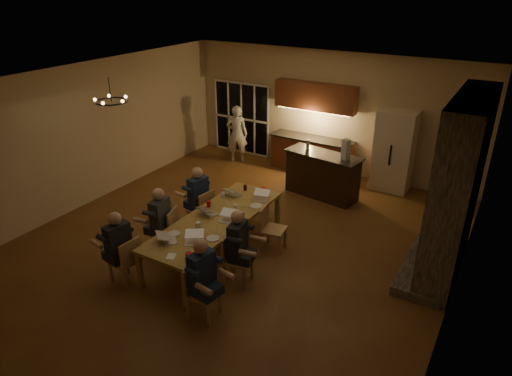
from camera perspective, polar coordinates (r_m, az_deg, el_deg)
The scene contains 45 objects.
floor at distance 9.26m, azimuth -2.32°, elevation -6.80°, with size 9.00×9.00×0.00m, color brown.
back_wall at distance 12.36m, azimuth 9.11°, elevation 9.29°, with size 8.00×0.04×3.20m, color tan.
left_wall at distance 11.12m, azimuth -20.28°, elevation 6.29°, with size 0.04×9.00×3.20m, color tan.
right_wall at distance 7.36m, azimuth 24.87°, elevation -3.97°, with size 0.04×9.00×3.20m, color tan.
ceiling at distance 8.05m, azimuth -2.73°, elevation 13.10°, with size 8.00×9.00×0.04m, color white.
french_doors at distance 13.64m, azimuth -1.78°, elevation 8.68°, with size 1.86×0.08×2.10m, color black.
fireplace at distance 8.46m, azimuth 23.85°, elevation -0.03°, with size 0.58×2.50×3.20m, color #766B5D.
kitchenette at distance 12.29m, azimuth 7.11°, elevation 7.39°, with size 2.24×0.68×2.40m, color brown, non-canonical shape.
refrigerator at distance 11.66m, azimuth 16.88°, elevation 4.47°, with size 0.90×0.68×2.00m, color beige.
dining_table at distance 8.78m, azimuth -4.99°, elevation -5.96°, with size 1.10×3.23×0.75m, color tan.
bar_island at distance 11.05m, azimuth 8.29°, elevation 1.61°, with size 1.82×0.68×1.08m, color black.
chair_left_near at distance 8.24m, azimuth -16.12°, elevation -8.64°, with size 0.44×0.44×0.89m, color tan, non-canonical shape.
chair_left_mid at distance 8.98m, azimuth -11.41°, elevation -5.12°, with size 0.44×0.44×0.89m, color tan, non-canonical shape.
chair_left_far at distance 9.61m, azimuth -6.97°, elevation -2.67°, with size 0.44×0.44×0.89m, color tan, non-canonical shape.
chair_right_near at distance 7.26m, azimuth -6.58°, elevation -12.82°, with size 0.44×0.44×0.89m, color tan, non-canonical shape.
chair_right_mid at distance 7.94m, azimuth -2.21°, elevation -8.93°, with size 0.44×0.44×0.89m, color tan, non-canonical shape.
chair_right_far at distance 8.83m, azimuth 2.22°, elevation -5.14°, with size 0.44×0.44×0.89m, color tan, non-canonical shape.
person_left_near at distance 8.11m, azimuth -16.74°, elevation -7.25°, with size 0.60×0.60×1.38m, color #23262D, non-canonical shape.
person_right_near at distance 7.12m, azimuth -6.71°, elevation -11.21°, with size 0.60×0.60×1.38m, color #1E294C, non-canonical shape.
person_left_mid at distance 8.75m, azimuth -11.80°, elevation -4.16°, with size 0.60×0.60×1.38m, color #373B41, non-canonical shape.
person_right_mid at distance 7.82m, azimuth -2.29°, elevation -7.37°, with size 0.60×0.60×1.38m, color #23262D, non-canonical shape.
person_left_far at distance 9.53m, azimuth -7.19°, elevation -1.28°, with size 0.60×0.60×1.38m, color #1E294C, non-canonical shape.
standing_person at distance 12.99m, azimuth -2.39°, elevation 6.76°, with size 0.60×0.39×1.64m, color silver.
chandelier at distance 9.07m, azimuth -17.63°, elevation 10.29°, with size 0.62×0.62×0.03m, color black.
laptop_a at distance 7.96m, azimuth -10.81°, elevation -5.79°, with size 0.32×0.28×0.23m, color silver, non-canonical shape.
laptop_b at distance 7.82m, azimuth -7.77°, elevation -6.13°, with size 0.32×0.28×0.23m, color silver, non-canonical shape.
laptop_c at distance 8.72m, azimuth -5.86°, elevation -2.53°, with size 0.32×0.28×0.23m, color silver, non-canonical shape.
laptop_d at distance 8.43m, azimuth -3.64°, elevation -3.47°, with size 0.32×0.28×0.23m, color silver, non-canonical shape.
laptop_e at distance 9.44m, azimuth -2.83°, elevation -0.20°, with size 0.32×0.28×0.23m, color silver, non-canonical shape.
laptop_f at distance 9.20m, azimuth 0.56°, elevation -0.88°, with size 0.32×0.28×0.23m, color silver, non-canonical shape.
mug_front at distance 8.31m, azimuth -7.22°, elevation -4.59°, with size 0.09×0.09×0.10m, color silver.
mug_mid at distance 8.88m, azimuth -2.62°, elevation -2.37°, with size 0.08×0.08×0.10m, color silver.
mug_back at distance 9.35m, azimuth -4.12°, elevation -0.94°, with size 0.08×0.08×0.10m, color silver.
redcup_near at distance 7.44m, azimuth -8.41°, elevation -8.44°, with size 0.10×0.10×0.12m, color red.
redcup_mid at distance 9.01m, azimuth -5.94°, elevation -1.98°, with size 0.08×0.08×0.12m, color red.
redcup_far at distance 9.53m, azimuth 0.87°, elevation -0.28°, with size 0.09×0.09×0.12m, color red.
can_silver at distance 8.04m, azimuth -7.64°, elevation -5.61°, with size 0.06×0.06×0.12m, color #B2B2B7.
can_cola at distance 9.64m, azimuth -1.37°, elevation 0.04°, with size 0.07×0.07×0.12m, color #3F0F0C.
can_right at distance 8.55m, azimuth -1.64°, elevation -3.40°, with size 0.06×0.06×0.12m, color #B2B2B7.
plate_near at distance 7.95m, azimuth -5.40°, elevation -6.29°, with size 0.23×0.23×0.02m, color silver.
plate_left at distance 8.18m, azimuth -10.21°, elevation -5.65°, with size 0.22×0.22×0.02m, color silver.
plate_far at distance 8.99m, azimuth 0.02°, elevation -2.27°, with size 0.24×0.24×0.02m, color silver.
notepad at distance 7.58m, azimuth -10.58°, elevation -8.40°, with size 0.14×0.19×0.01m, color white.
bar_bottle at distance 11.06m, azimuth 6.50°, elevation 5.41°, with size 0.09×0.09×0.24m, color #99999E.
bar_blender at distance 10.54m, azimuth 11.18°, elevation 4.76°, with size 0.15×0.15×0.47m, color silver.
Camera 1 is at (4.33, -6.58, 4.87)m, focal length 32.00 mm.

